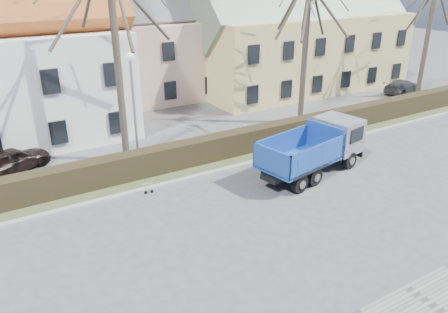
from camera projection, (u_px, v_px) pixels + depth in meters
ground at (244, 221)px, 17.75m from camera, size 120.00×120.00×0.00m
curb_far at (193, 177)px, 21.35m from camera, size 80.00×0.30×0.12m
grass_strip at (179, 166)px, 22.62m from camera, size 80.00×3.00×0.10m
hedge at (180, 156)px, 22.22m from camera, size 60.00×0.90×1.30m
building_pink at (147, 45)px, 33.82m from camera, size 10.80×8.80×8.00m
building_yellow at (293, 35)px, 36.99m from camera, size 18.80×10.80×8.50m
tree_1 at (115, 39)px, 21.01m from camera, size 9.20×9.20×12.65m
tree_2 at (306, 38)px, 26.97m from camera, size 8.00×8.00×11.00m
tree_3 at (429, 30)px, 32.71m from camera, size 7.60×7.60×10.45m
dump_truck at (309, 151)px, 21.29m from camera, size 6.63×3.48×2.52m
streetlight at (135, 113)px, 21.21m from camera, size 0.47×0.47×5.99m
cart_frame at (144, 188)px, 19.76m from camera, size 0.71×0.48×0.60m
parked_car_a at (13, 160)px, 21.92m from camera, size 3.89×2.72×1.23m
parked_car_b at (403, 87)px, 35.71m from camera, size 3.98×1.97×1.11m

